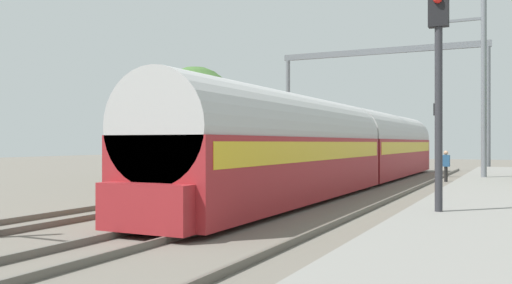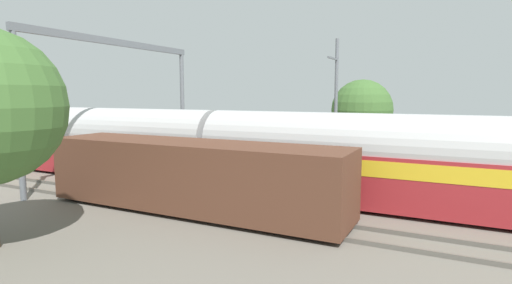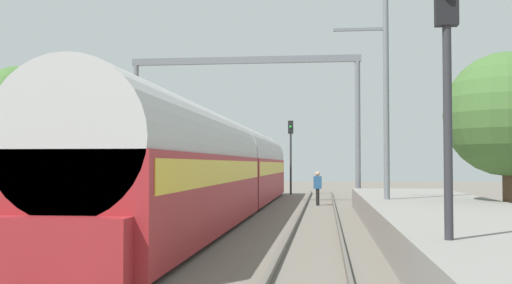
% 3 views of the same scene
% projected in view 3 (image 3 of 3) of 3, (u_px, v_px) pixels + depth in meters
% --- Properties ---
extents(ground, '(120.00, 120.00, 0.00)m').
position_uv_depth(ground, '(151.00, 249.00, 15.07)').
color(ground, '#6A645B').
extents(track_west, '(1.52, 60.00, 0.16)m').
position_uv_depth(track_west, '(151.00, 246.00, 15.07)').
color(track_west, '#5D5850').
rests_on(track_west, ground).
extents(track_east, '(1.52, 60.00, 0.16)m').
position_uv_depth(track_east, '(313.00, 249.00, 14.62)').
color(track_east, '#5D5850').
rests_on(track_east, ground).
extents(platform, '(4.40, 28.00, 0.90)m').
position_uv_depth(platform, '(459.00, 226.00, 16.19)').
color(platform, gray).
rests_on(platform, ground).
extents(passenger_train, '(2.93, 32.85, 3.82)m').
position_uv_depth(passenger_train, '(224.00, 167.00, 26.04)').
color(passenger_train, maroon).
rests_on(passenger_train, ground).
extents(freight_car, '(2.80, 13.00, 2.70)m').
position_uv_depth(freight_car, '(123.00, 179.00, 25.10)').
color(freight_car, '#563323').
rests_on(freight_car, ground).
extents(person_crossing, '(0.41, 0.26, 1.73)m').
position_uv_depth(person_crossing, '(318.00, 185.00, 31.02)').
color(person_crossing, black).
rests_on(person_crossing, ground).
extents(railway_signal_near, '(0.36, 0.30, 5.24)m').
position_uv_depth(railway_signal_near, '(447.00, 87.00, 9.78)').
color(railway_signal_near, '#2D2D33').
rests_on(railway_signal_near, ground).
extents(railway_signal_far, '(0.36, 0.30, 5.11)m').
position_uv_depth(railway_signal_far, '(291.00, 147.00, 42.09)').
color(railway_signal_far, '#2D2D33').
rests_on(railway_signal_far, ground).
extents(catenary_gantry, '(12.38, 0.28, 7.86)m').
position_uv_depth(catenary_gantry, '(245.00, 98.00, 32.63)').
color(catenary_gantry, slate).
rests_on(catenary_gantry, ground).
extents(catenary_pole_east_mid, '(1.90, 0.20, 8.00)m').
position_uv_depth(catenary_pole_east_mid, '(385.00, 105.00, 21.03)').
color(catenary_pole_east_mid, slate).
rests_on(catenary_pole_east_mid, ground).
extents(tree_west_background, '(4.77, 4.77, 6.78)m').
position_uv_depth(tree_west_background, '(22.00, 116.00, 29.07)').
color(tree_west_background, '#4C3826').
rests_on(tree_west_background, ground).
extents(tree_east_background, '(4.06, 4.06, 5.77)m').
position_uv_depth(tree_east_background, '(507.00, 114.00, 19.84)').
color(tree_east_background, '#4C3826').
rests_on(tree_east_background, ground).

